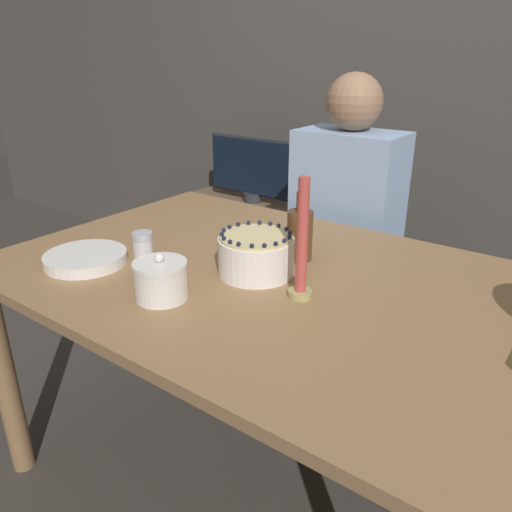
% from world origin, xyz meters
% --- Properties ---
extents(ground_plane, '(12.00, 12.00, 0.00)m').
position_xyz_m(ground_plane, '(0.00, 0.00, 0.00)').
color(ground_plane, '#3D3833').
extents(wall_behind, '(8.00, 0.05, 2.60)m').
position_xyz_m(wall_behind, '(0.00, 1.40, 1.30)').
color(wall_behind, '#4C4742').
rests_on(wall_behind, ground_plane).
extents(dining_table, '(1.51, 1.01, 0.76)m').
position_xyz_m(dining_table, '(0.00, 0.00, 0.66)').
color(dining_table, '#936D47').
rests_on(dining_table, ground_plane).
extents(cake, '(0.21, 0.21, 0.12)m').
position_xyz_m(cake, '(-0.01, -0.02, 0.82)').
color(cake, white).
rests_on(cake, dining_table).
extents(sugar_bowl, '(0.13, 0.13, 0.12)m').
position_xyz_m(sugar_bowl, '(-0.11, -0.28, 0.81)').
color(sugar_bowl, white).
rests_on(sugar_bowl, dining_table).
extents(sugar_shaker, '(0.05, 0.05, 0.13)m').
position_xyz_m(sugar_shaker, '(-0.23, -0.22, 0.83)').
color(sugar_shaker, white).
rests_on(sugar_shaker, dining_table).
extents(plate_stack, '(0.23, 0.23, 0.03)m').
position_xyz_m(plate_stack, '(-0.45, -0.26, 0.78)').
color(plate_stack, white).
rests_on(plate_stack, dining_table).
extents(candle, '(0.06, 0.06, 0.31)m').
position_xyz_m(candle, '(0.16, -0.07, 0.89)').
color(candle, tan).
rests_on(candle, dining_table).
extents(bottle, '(0.07, 0.07, 0.20)m').
position_xyz_m(bottle, '(0.03, 0.14, 0.84)').
color(bottle, brown).
rests_on(bottle, dining_table).
extents(person_man_blue_shirt, '(0.40, 0.34, 1.26)m').
position_xyz_m(person_man_blue_shirt, '(-0.10, 0.70, 0.55)').
color(person_man_blue_shirt, '#473D33').
rests_on(person_man_blue_shirt, ground_plane).
extents(side_cabinet, '(0.82, 0.51, 0.56)m').
position_xyz_m(side_cabinet, '(-0.86, 1.10, 0.28)').
color(side_cabinet, brown).
rests_on(side_cabinet, ground_plane).
extents(tv_monitor, '(0.56, 0.10, 0.35)m').
position_xyz_m(tv_monitor, '(-0.86, 1.10, 0.74)').
color(tv_monitor, '#2D2D33').
rests_on(tv_monitor, side_cabinet).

